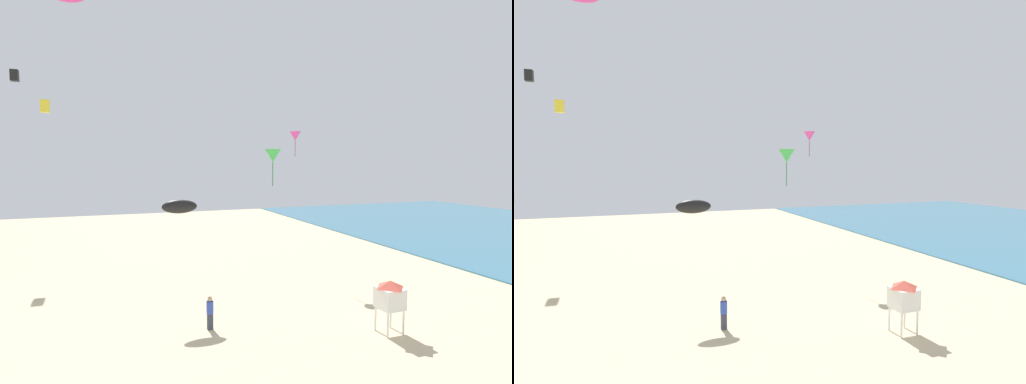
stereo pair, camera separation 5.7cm
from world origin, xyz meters
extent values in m
cube|color=#383D4C|center=(3.99, 13.06, 0.40)|extent=(0.28, 0.18, 0.80)
cylinder|color=#334CB2|center=(3.99, 13.06, 1.10)|extent=(0.34, 0.34, 0.60)
sphere|color=tan|center=(3.99, 13.06, 1.52)|extent=(0.24, 0.24, 0.24)
cylinder|color=white|center=(11.51, 9.27, 0.60)|extent=(0.10, 0.10, 1.20)
cylinder|color=white|center=(12.41, 9.27, 0.60)|extent=(0.10, 0.10, 1.20)
cylinder|color=white|center=(11.51, 10.17, 0.60)|extent=(0.10, 0.10, 1.20)
cylinder|color=white|center=(12.41, 10.17, 0.60)|extent=(0.10, 0.10, 1.20)
cube|color=white|center=(11.96, 9.72, 1.70)|extent=(1.10, 1.10, 1.00)
pyramid|color=#D14C3D|center=(11.96, 9.72, 2.38)|extent=(1.10, 1.10, 0.35)
ellipsoid|color=black|center=(3.14, 16.55, 5.71)|extent=(1.96, 0.54, 0.76)
cube|color=black|center=(-7.54, 31.41, 15.16)|extent=(0.57, 0.57, 0.90)
cone|color=green|center=(6.89, 12.12, 8.47)|extent=(0.77, 0.77, 0.63)
cylinder|color=#277C35|center=(6.89, 12.12, 7.59)|extent=(0.04, 0.04, 1.12)
cone|color=#DB3D9E|center=(12.66, 21.58, 10.17)|extent=(0.83, 0.83, 0.68)
cylinder|color=#992A6E|center=(12.66, 21.58, 9.23)|extent=(0.05, 0.05, 1.20)
cube|color=yellow|center=(-5.35, 30.83, 12.76)|extent=(0.64, 0.64, 1.01)
camera|label=1|loc=(-0.26, -5.04, 8.09)|focal=27.25mm
camera|label=2|loc=(-0.20, -5.06, 8.09)|focal=27.25mm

